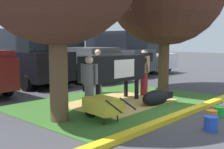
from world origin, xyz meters
name	(u,v)px	position (x,y,z in m)	size (l,w,h in m)	color
ground_plane	(191,114)	(0.00, 0.00, 0.00)	(80.00, 80.00, 0.00)	#424247
grass_island	(118,102)	(-0.20, 2.45, 0.01)	(6.41, 4.45, 0.02)	#386B28
curb_yellow	(185,113)	(-0.20, 0.07, 0.06)	(7.61, 0.24, 0.12)	yellow
hay_bedding	(119,103)	(-0.31, 2.31, 0.03)	(3.20, 2.40, 0.04)	tan
cow_holstein	(116,68)	(-0.26, 2.51, 1.10)	(3.14, 0.83, 1.56)	black
calf_lying	(156,98)	(0.25, 1.28, 0.24)	(1.32, 0.58, 0.48)	black
person_handler	(89,83)	(-1.86, 2.01, 0.84)	(0.34, 0.52, 1.57)	slate
person_visitor_near	(144,71)	(1.18, 2.42, 0.90)	(0.34, 0.52, 1.67)	maroon
person_visitor_far	(98,70)	(0.41, 3.98, 0.90)	(0.42, 0.38, 1.67)	slate
wheelbarrow	(102,106)	(-2.11, 1.30, 0.39)	(0.69, 1.62, 0.63)	gold
bucket_blue	(211,123)	(-1.00, -0.98, 0.17)	(0.33, 0.33, 0.32)	blue
bucket_orange	(212,115)	(-0.28, -0.69, 0.15)	(0.29, 0.29, 0.28)	orange
bucket_green	(219,111)	(0.30, -0.65, 0.14)	(0.33, 0.33, 0.26)	green
suv_black	(28,57)	(-0.14, 7.95, 1.27)	(2.19, 4.64, 2.52)	black
pickup_truck_black	(71,58)	(2.42, 8.04, 1.11)	(2.30, 5.44, 2.42)	#4C5156
suv_dark_grey	(114,53)	(5.35, 7.62, 1.27)	(2.19, 4.64, 2.52)	#3D3D42
hatchback_white	(140,56)	(7.76, 7.52, 0.98)	(2.09, 4.44, 2.02)	silver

